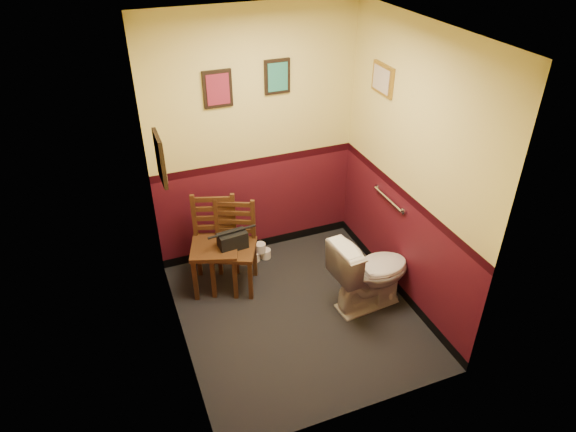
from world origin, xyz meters
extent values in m
cube|color=black|center=(0.00, 0.00, 0.00)|extent=(2.20, 2.40, 0.00)
cube|color=silver|center=(0.00, 0.00, 2.70)|extent=(2.20, 2.40, 0.00)
cube|color=#4C101C|center=(0.00, 1.20, 1.35)|extent=(2.20, 0.00, 2.70)
cube|color=#4C101C|center=(0.00, -1.20, 1.35)|extent=(2.20, 0.00, 2.70)
cube|color=#4C101C|center=(-1.10, 0.00, 1.35)|extent=(0.00, 2.40, 2.70)
cube|color=#4C101C|center=(1.10, 0.00, 1.35)|extent=(0.00, 2.40, 2.70)
cylinder|color=silver|center=(1.07, 0.25, 0.95)|extent=(0.03, 0.50, 0.03)
cylinder|color=silver|center=(1.09, 0.00, 0.95)|extent=(0.02, 0.06, 0.06)
cylinder|color=silver|center=(1.09, 0.50, 0.95)|extent=(0.02, 0.06, 0.06)
cube|color=black|center=(-0.35, 1.18, 1.95)|extent=(0.28, 0.03, 0.36)
cube|color=maroon|center=(-0.35, 1.17, 1.95)|extent=(0.22, 0.01, 0.30)
cube|color=black|center=(0.25, 1.18, 2.00)|extent=(0.26, 0.03, 0.34)
cube|color=#277D6F|center=(0.25, 1.17, 2.00)|extent=(0.20, 0.01, 0.28)
cube|color=black|center=(-1.08, 0.10, 1.85)|extent=(0.03, 0.30, 0.38)
cube|color=#BBA893|center=(-1.07, 0.10, 1.85)|extent=(0.01, 0.24, 0.31)
cube|color=olive|center=(1.08, 0.60, 2.05)|extent=(0.03, 0.34, 0.28)
cube|color=#BBA893|center=(1.07, 0.60, 2.05)|extent=(0.01, 0.28, 0.22)
imported|color=white|center=(0.72, -0.11, 0.40)|extent=(0.85, 0.52, 0.79)
cylinder|color=silver|center=(0.94, -0.14, 0.06)|extent=(0.13, 0.13, 0.13)
cylinder|color=silver|center=(0.94, -0.14, 0.28)|extent=(0.02, 0.02, 0.36)
cube|color=#442814|center=(-0.62, 0.70, 0.50)|extent=(0.58, 0.58, 0.04)
cube|color=#442814|center=(-0.87, 0.58, 0.25)|extent=(0.06, 0.06, 0.50)
cube|color=#442814|center=(-0.75, 0.95, 0.25)|extent=(0.06, 0.06, 0.50)
cube|color=#442814|center=(-0.49, 0.45, 0.25)|extent=(0.06, 0.06, 0.50)
cube|color=#442814|center=(-0.37, 0.83, 0.25)|extent=(0.06, 0.06, 0.50)
cube|color=#442814|center=(-0.74, 0.96, 0.75)|extent=(0.05, 0.05, 0.50)
cube|color=#442814|center=(-0.37, 0.84, 0.75)|extent=(0.05, 0.05, 0.50)
cube|color=#442814|center=(-0.56, 0.90, 0.61)|extent=(0.37, 0.14, 0.05)
cube|color=#442814|center=(-0.56, 0.90, 0.72)|extent=(0.37, 0.14, 0.05)
cube|color=#442814|center=(-0.56, 0.90, 0.83)|extent=(0.37, 0.14, 0.05)
cube|color=#442814|center=(-0.56, 0.90, 0.94)|extent=(0.37, 0.14, 0.05)
cube|color=#442814|center=(-0.44, 0.64, 0.47)|extent=(0.58, 0.58, 0.04)
cube|color=#442814|center=(-0.69, 0.54, 0.23)|extent=(0.06, 0.06, 0.47)
cube|color=#442814|center=(-0.53, 0.89, 0.23)|extent=(0.06, 0.06, 0.47)
cube|color=#442814|center=(-0.35, 0.39, 0.23)|extent=(0.06, 0.06, 0.47)
cube|color=#442814|center=(-0.19, 0.73, 0.23)|extent=(0.06, 0.06, 0.47)
cube|color=#442814|center=(-0.53, 0.89, 0.70)|extent=(0.05, 0.05, 0.47)
cube|color=#442814|center=(-0.19, 0.73, 0.70)|extent=(0.05, 0.05, 0.47)
cube|color=#442814|center=(-0.36, 0.81, 0.57)|extent=(0.33, 0.17, 0.05)
cube|color=#442814|center=(-0.36, 0.81, 0.68)|extent=(0.33, 0.17, 0.05)
cube|color=#442814|center=(-0.36, 0.81, 0.78)|extent=(0.33, 0.17, 0.05)
cube|color=#442814|center=(-0.36, 0.81, 0.89)|extent=(0.33, 0.17, 0.05)
cube|color=black|center=(-0.44, 0.64, 0.58)|extent=(0.30, 0.17, 0.18)
cylinder|color=black|center=(-0.44, 0.64, 0.69)|extent=(0.25, 0.05, 0.03)
cylinder|color=silver|center=(-0.11, 0.98, 0.05)|extent=(0.12, 0.12, 0.11)
cylinder|color=silver|center=(0.01, 0.98, 0.05)|extent=(0.12, 0.12, 0.11)
cylinder|color=silver|center=(-0.05, 0.97, 0.16)|extent=(0.12, 0.12, 0.11)
camera|label=1|loc=(-1.44, -3.45, 3.55)|focal=32.00mm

